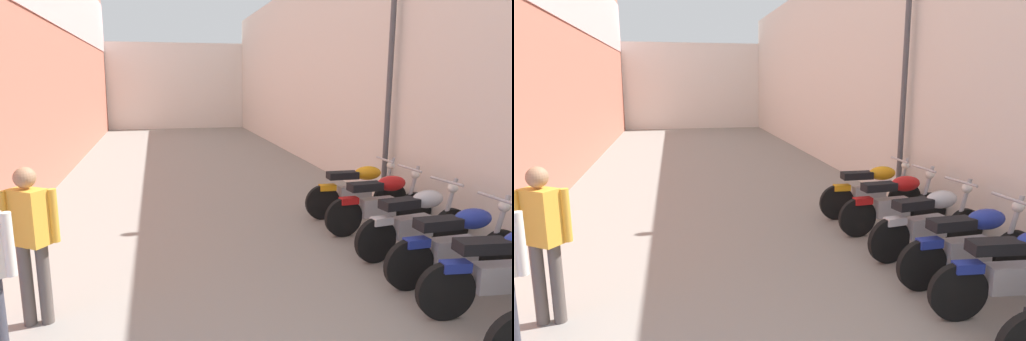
# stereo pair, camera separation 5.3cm
# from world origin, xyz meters

# --- Properties ---
(ground_plane) EXTENTS (38.58, 38.58, 0.00)m
(ground_plane) POSITION_xyz_m (0.00, 9.29, 0.00)
(ground_plane) COLOR gray
(building_left) EXTENTS (0.45, 22.58, 6.49)m
(building_left) POSITION_xyz_m (-3.46, 11.25, 3.28)
(building_left) COLOR #B76651
(building_left) RESTS_ON ground
(building_right) EXTENTS (0.45, 22.58, 5.19)m
(building_right) POSITION_xyz_m (3.47, 11.29, 2.59)
(building_right) COLOR beige
(building_right) RESTS_ON ground
(building_far_end) EXTENTS (9.54, 2.00, 4.12)m
(building_far_end) POSITION_xyz_m (0.00, 23.58, 2.06)
(building_far_end) COLOR silver
(building_far_end) RESTS_ON ground
(motorcycle_fourth) EXTENTS (1.85, 0.58, 1.04)m
(motorcycle_fourth) POSITION_xyz_m (2.33, 3.67, 0.50)
(motorcycle_fourth) COLOR black
(motorcycle_fourth) RESTS_ON ground
(motorcycle_fifth) EXTENTS (1.85, 0.58, 1.04)m
(motorcycle_fifth) POSITION_xyz_m (2.33, 4.42, 0.50)
(motorcycle_fifth) COLOR black
(motorcycle_fifth) RESTS_ON ground
(motorcycle_sixth) EXTENTS (1.84, 0.58, 1.04)m
(motorcycle_sixth) POSITION_xyz_m (2.33, 5.29, 0.50)
(motorcycle_sixth) COLOR black
(motorcycle_sixth) RESTS_ON ground
(motorcycle_seventh) EXTENTS (1.85, 0.58, 1.04)m
(motorcycle_seventh) POSITION_xyz_m (2.33, 6.26, 0.50)
(motorcycle_seventh) COLOR black
(motorcycle_seventh) RESTS_ON ground
(motorcycle_eighth) EXTENTS (1.85, 0.58, 1.04)m
(motorcycle_eighth) POSITION_xyz_m (2.33, 7.09, 0.50)
(motorcycle_eighth) COLOR black
(motorcycle_eighth) RESTS_ON ground
(pedestrian_further_down) EXTENTS (0.52, 0.36, 1.57)m
(pedestrian_further_down) POSITION_xyz_m (-2.23, 4.53, 0.92)
(pedestrian_further_down) COLOR #564C47
(pedestrian_further_down) RESTS_ON ground
(street_lamp) EXTENTS (0.79, 0.18, 4.57)m
(street_lamp) POSITION_xyz_m (3.03, 7.64, 2.68)
(street_lamp) COLOR #47474C
(street_lamp) RESTS_ON ground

